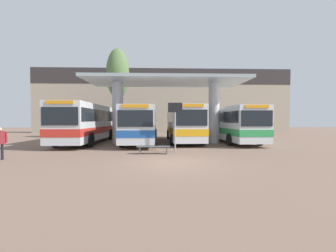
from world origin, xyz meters
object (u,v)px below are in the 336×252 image
Objects in this scene: info_sign_platform at (175,117)px; parked_car_street at (93,127)px; transit_bus_left_bay at (88,122)px; pedestrian_waiting at (0,140)px; transit_bus_right_bay at (183,123)px; waiting_bench_near_pillar at (153,148)px; transit_bus_center_bay at (141,123)px; poplar_tree_behind_left at (118,75)px; transit_bus_far_right_bay at (231,123)px.

parked_car_street is at bearing 120.93° from info_sign_platform.
pedestrian_waiting is at bearing 78.97° from transit_bus_left_bay.
transit_bus_right_bay is 5.17× the size of waiting_bench_near_pillar.
poplar_tree_behind_left is (-2.91, 4.73, 5.21)m from transit_bus_center_bay.
pedestrian_waiting is (-7.69, -1.65, 0.65)m from waiting_bench_near_pillar.
parked_car_street is at bearing 126.47° from poplar_tree_behind_left.
pedestrian_waiting is (-1.75, -8.46, -0.85)m from transit_bus_left_bay.
waiting_bench_near_pillar is at bearing -68.22° from parked_car_street.
transit_bus_left_bay reaches higher than transit_bus_right_bay.
info_sign_platform reaches higher than parked_car_street.
transit_bus_center_bay is 1.07× the size of transit_bus_right_bay.
transit_bus_right_bay reaches higher than waiting_bench_near_pillar.
transit_bus_far_right_bay is 6.48× the size of pedestrian_waiting.
transit_bus_far_right_bay is 1.09× the size of poplar_tree_behind_left.
parked_car_street is (-1.04, 19.27, -0.02)m from pedestrian_waiting.
transit_bus_right_bay is at bearing 9.67° from pedestrian_waiting.
transit_bus_far_right_bay is 3.42× the size of info_sign_platform.
transit_bus_center_bay is 10.58m from pedestrian_waiting.
transit_bus_center_bay is 6.98m from waiting_bench_near_pillar.
poplar_tree_behind_left reaches higher than parked_car_street.
poplar_tree_behind_left is at bearing -58.09° from parked_car_street.
info_sign_platform is (1.35, 0.80, 1.85)m from waiting_bench_near_pillar.
transit_bus_left_bay is 9.45m from info_sign_platform.
transit_bus_left_bay is at bearing 46.04° from pedestrian_waiting.
pedestrian_waiting is at bearing -164.85° from info_sign_platform.
pedestrian_waiting is 19.30m from parked_car_street.
pedestrian_waiting is (-9.04, -2.45, -1.20)m from info_sign_platform.
transit_bus_center_bay is 3.93m from transit_bus_right_bay.
poplar_tree_behind_left reaches higher than transit_bus_center_bay.
transit_bus_left_bay is 6.76× the size of pedestrian_waiting.
transit_bus_center_bay is 3.53× the size of info_sign_platform.
waiting_bench_near_pillar is at bearing 44.27° from transit_bus_far_right_bay.
transit_bus_center_bay reaches higher than pedestrian_waiting.
transit_bus_center_bay is 5.54× the size of waiting_bench_near_pillar.
transit_bus_center_bay is at bearing -60.14° from parked_car_street.
parked_car_street is at bearing -74.87° from transit_bus_left_bay.
transit_bus_center_bay is at bearing 113.81° from info_sign_platform.
transit_bus_right_bay reaches higher than transit_bus_far_right_bay.
transit_bus_left_bay is at bearing 131.09° from waiting_bench_near_pillar.
transit_bus_center_bay is at bearing -58.41° from poplar_tree_behind_left.
info_sign_platform is (2.62, -5.93, 0.48)m from transit_bus_center_bay.
transit_bus_left_bay is 1.13× the size of poplar_tree_behind_left.
transit_bus_center_bay is 6.50m from info_sign_platform.
transit_bus_left_bay is at bearing -1.71° from transit_bus_center_bay.
poplar_tree_behind_left is at bearing 117.40° from info_sign_platform.
info_sign_platform is at bearing -17.12° from pedestrian_waiting.
info_sign_platform is (7.29, -6.01, 0.36)m from transit_bus_left_bay.
parked_car_street is (-10.08, 16.82, -1.23)m from info_sign_platform.
info_sign_platform is (-1.22, -6.77, 0.43)m from transit_bus_right_bay.
poplar_tree_behind_left is 9.71m from parked_car_street.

